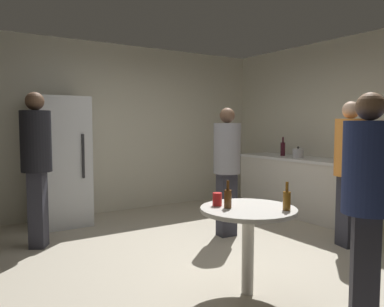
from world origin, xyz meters
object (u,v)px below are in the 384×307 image
Objects in this scene: person_in_orange_shirt at (349,162)px; person_in_gray_shirt at (227,162)px; refrigerator at (61,161)px; beer_bottle_brown at (228,198)px; foreground_table at (248,220)px; person_in_black_shirt at (36,157)px; plastic_cup_red at (217,199)px; wine_bottle_on_counter at (283,149)px; person_in_navy_shirt at (367,192)px; beer_bottle_amber at (287,200)px; kettle at (298,153)px.

person_in_gray_shirt is (-0.92, 1.11, -0.03)m from person_in_orange_shirt.
beer_bottle_brown is (0.59, -3.03, -0.08)m from refrigerator.
person_in_gray_shirt reaches higher than beer_bottle_brown.
person_in_gray_shirt reaches higher than foreground_table.
person_in_gray_shirt is (0.89, 1.43, 0.32)m from foreground_table.
foreground_table is at bearing 25.10° from person_in_orange_shirt.
person_in_orange_shirt is 0.94× the size of person_in_black_shirt.
person_in_gray_shirt is at bearing 49.21° from plastic_cup_red.
wine_bottle_on_counter is 3.41m from beer_bottle_brown.
refrigerator is at bearing -130.07° from person_in_gray_shirt.
plastic_cup_red is 0.07× the size of person_in_orange_shirt.
beer_bottle_brown is 0.14× the size of person_in_navy_shirt.
beer_bottle_amber is (0.93, -3.35, -0.08)m from refrigerator.
beer_bottle_amber is (-2.33, -1.96, -0.15)m from kettle.
kettle is at bearing 20.71° from person_in_black_shirt.
refrigerator is 3.47m from wine_bottle_on_counter.
beer_bottle_amber is 1.81m from person_in_gray_shirt.
person_in_black_shirt is (-1.07, 2.17, 0.23)m from beer_bottle_brown.
person_in_orange_shirt reaches higher than beer_bottle_brown.
person_in_orange_shirt is at bearing 19.33° from beer_bottle_amber.
person_in_orange_shirt reaches higher than wine_bottle_on_counter.
plastic_cup_red is (-0.37, 0.44, -0.03)m from beer_bottle_amber.
person_in_orange_shirt is (1.61, 0.57, 0.17)m from beer_bottle_amber.
beer_bottle_brown is 0.13m from plastic_cup_red.
beer_bottle_amber is at bearing -139.81° from kettle.
wine_bottle_on_counter is at bearing 39.22° from foreground_table.
plastic_cup_red is (-2.69, -1.52, -0.18)m from kettle.
foreground_table is 0.45× the size of person_in_black_shirt.
kettle is 3.78m from person_in_black_shirt.
refrigerator is 7.38× the size of kettle.
kettle is 2.22× the size of plastic_cup_red.
wine_bottle_on_counter is at bearing 34.68° from plastic_cup_red.
person_in_orange_shirt is at bearing 10.24° from foreground_table.
wine_bottle_on_counter is at bearing 117.50° from person_in_gray_shirt.
person_in_orange_shirt is (2.55, -2.78, 0.08)m from refrigerator.
person_in_navy_shirt reaches higher than beer_bottle_brown.
wine_bottle_on_counter is 1.94m from person_in_orange_shirt.
plastic_cup_red is at bearing -145.32° from wine_bottle_on_counter.
person_in_gray_shirt reaches higher than beer_bottle_amber.
plastic_cup_red is at bearing -78.94° from refrigerator.
beer_bottle_brown is at bearing -31.89° from person_in_gray_shirt.
person_in_gray_shirt is at bearing -35.43° from person_in_orange_shirt.
person_in_gray_shirt is at bearing -54.37° from person_in_navy_shirt.
kettle is 1.06× the size of beer_bottle_amber.
beer_bottle_amber is at bearing -16.80° from person_in_gray_shirt.
person_in_orange_shirt is 1.87m from person_in_navy_shirt.
refrigerator is at bearing -32.67° from person_in_orange_shirt.
beer_bottle_amber is 1.72m from person_in_orange_shirt.
beer_bottle_amber and beer_bottle_brown have the same top height.
beer_bottle_amber reaches higher than plastic_cup_red.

